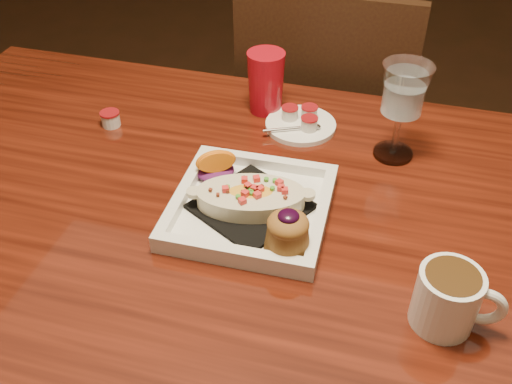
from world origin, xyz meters
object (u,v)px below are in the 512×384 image
(plate, at_px, (255,207))
(table, at_px, (262,269))
(saucer, at_px, (300,123))
(coffee_mug, at_px, (449,297))
(goblet, at_px, (404,95))
(red_tumbler, at_px, (266,82))
(chair_far, at_px, (324,137))

(plate, bearing_deg, table, -39.99)
(plate, distance_m, saucer, 0.28)
(coffee_mug, xyz_separation_m, goblet, (-0.10, 0.36, 0.08))
(plate, bearing_deg, coffee_mug, -25.08)
(coffee_mug, distance_m, red_tumbler, 0.57)
(chair_far, height_order, plate, chair_far)
(coffee_mug, bearing_deg, red_tumbler, 129.07)
(chair_far, height_order, saucer, chair_far)
(table, distance_m, red_tumbler, 0.38)
(coffee_mug, bearing_deg, table, 157.92)
(chair_far, height_order, coffee_mug, chair_far)
(chair_far, distance_m, goblet, 0.56)
(plate, distance_m, red_tumbler, 0.33)
(plate, bearing_deg, chair_far, 86.99)
(saucer, height_order, red_tumbler, red_tumbler)
(chair_far, xyz_separation_m, saucer, (-0.00, -0.34, 0.25))
(coffee_mug, xyz_separation_m, saucer, (-0.27, 0.40, -0.04))
(table, height_order, chair_far, chair_far)
(plate, xyz_separation_m, red_tumbler, (-0.07, 0.32, 0.04))
(chair_far, relative_size, plate, 3.77)
(chair_far, xyz_separation_m, plate, (-0.02, -0.62, 0.27))
(plate, distance_m, goblet, 0.32)
(table, distance_m, coffee_mug, 0.33)
(chair_far, bearing_deg, coffee_mug, 110.11)
(saucer, distance_m, red_tumbler, 0.11)
(chair_far, xyz_separation_m, coffee_mug, (0.27, -0.74, 0.29))
(coffee_mug, relative_size, goblet, 0.65)
(coffee_mug, distance_m, goblet, 0.38)
(plate, height_order, red_tumbler, red_tumbler)
(goblet, bearing_deg, coffee_mug, -75.04)
(goblet, bearing_deg, saucer, 166.33)
(table, distance_m, plate, 0.12)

